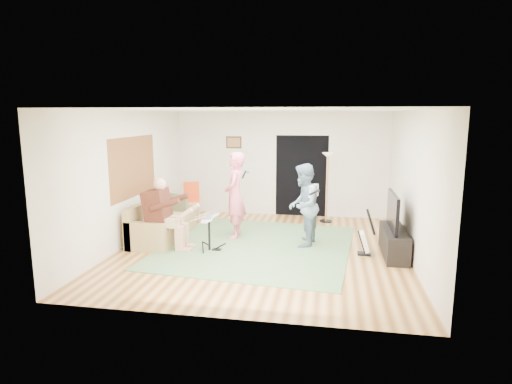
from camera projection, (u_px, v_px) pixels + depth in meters
floor at (262, 249)px, 8.47m from camera, size 6.00×6.00×0.00m
walls at (263, 181)px, 8.23m from camera, size 5.50×6.00×2.70m
ceiling at (263, 110)px, 7.99m from camera, size 6.00×6.00×0.00m
window_blinds at (134, 167)px, 8.85m from camera, size 0.00×2.05×2.05m
doorway at (302, 176)px, 11.08m from camera, size 2.10×0.00×2.10m
picture_frame at (234, 142)px, 11.24m from camera, size 0.42×0.03×0.32m
area_rug at (257, 246)px, 8.62m from camera, size 3.97×4.22×0.02m
sofa at (160, 226)px, 9.16m from camera, size 0.83×2.02×0.82m
drummer at (167, 221)px, 8.41m from camera, size 0.92×0.51×1.41m
drum_kit at (209, 235)px, 8.30m from camera, size 0.39×0.70×0.72m
singer at (235, 195)px, 9.10m from camera, size 0.49×0.70×1.85m
microphone at (244, 174)px, 8.98m from camera, size 0.06×0.06×0.24m
guitarist at (303, 205)px, 8.53m from camera, size 0.73×0.88×1.67m
guitar_held at (314, 191)px, 8.44m from camera, size 0.29×0.61×0.26m
guitar_spare at (365, 242)px, 8.06m from camera, size 0.32×0.29×0.89m
torchiere_lamp at (327, 175)px, 10.41m from camera, size 0.31×0.31×1.71m
dining_chair at (193, 207)px, 10.62m from camera, size 0.53×0.55×0.97m
tv_cabinet at (394, 242)px, 8.03m from camera, size 0.40×1.40×0.50m
television at (393, 211)px, 7.94m from camera, size 0.06×1.21×0.67m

